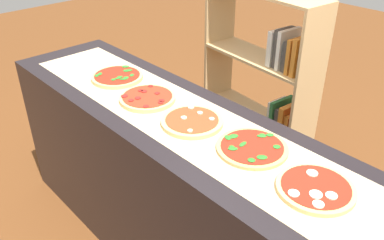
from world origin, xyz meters
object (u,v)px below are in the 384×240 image
at_px(pizza_pepperoni_1, 147,98).
at_px(pizza_mozzarella_4, 316,188).
at_px(pizza_spinach_3, 252,147).
at_px(bookshelf, 269,103).
at_px(pizza_mushroom_2, 192,121).
at_px(pizza_spinach_0, 117,77).

height_order(pizza_pepperoni_1, pizza_mozzarella_4, pizza_pepperoni_1).
bearing_deg(pizza_spinach_3, bookshelf, 122.48).
xyz_separation_m(pizza_pepperoni_1, bookshelf, (0.06, 0.99, -0.36)).
distance_m(pizza_mushroom_2, pizza_spinach_3, 0.33).
relative_size(pizza_mushroom_2, pizza_spinach_3, 0.96).
bearing_deg(pizza_pepperoni_1, pizza_mozzarella_4, 1.11).
bearing_deg(pizza_spinach_3, pizza_mushroom_2, -172.98).
distance_m(pizza_mushroom_2, pizza_mozzarella_4, 0.66).
distance_m(pizza_spinach_0, pizza_pepperoni_1, 0.33).
bearing_deg(pizza_pepperoni_1, pizza_spinach_3, 4.53).
distance_m(pizza_mozzarella_4, bookshelf, 1.39).
bearing_deg(pizza_mozzarella_4, bookshelf, 133.65).
distance_m(pizza_spinach_3, pizza_mozzarella_4, 0.33).
relative_size(pizza_spinach_0, pizza_spinach_3, 0.97).
relative_size(pizza_spinach_0, pizza_pepperoni_1, 1.01).
bearing_deg(pizza_mozzarella_4, pizza_pepperoni_1, -178.89).
bearing_deg(pizza_spinach_0, pizza_mushroom_2, -1.98).
bearing_deg(pizza_mozzarella_4, pizza_spinach_3, 174.29).
bearing_deg(pizza_mushroom_2, pizza_spinach_3, 7.02).
bearing_deg(pizza_mushroom_2, pizza_spinach_0, 178.02).
height_order(pizza_mushroom_2, pizza_mozzarella_4, pizza_mushroom_2).
bearing_deg(pizza_spinach_0, pizza_spinach_3, 1.03).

